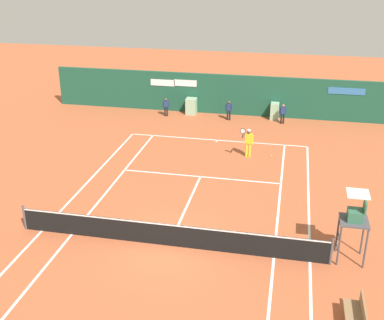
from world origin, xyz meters
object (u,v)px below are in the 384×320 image
player_bench (357,314)px  ball_kid_right_post (283,113)px  umpire_chair (355,217)px  player_on_baseline (248,141)px  ball_kid_left_post (229,109)px  ball_kid_centre_post (166,106)px  tennis_ball_mid_court (271,156)px

player_bench → ball_kid_right_post: 19.04m
umpire_chair → player_on_baseline: (-4.65, 9.00, -0.80)m
ball_kid_left_post → ball_kid_centre_post: bearing=4.6°
ball_kid_right_post → player_on_baseline: bearing=67.3°
player_on_baseline → tennis_ball_mid_court: 1.62m
player_bench → player_on_baseline: bearing=19.7°
player_bench → ball_kid_right_post: size_ratio=1.10×
player_bench → ball_kid_left_post: (-6.43, 18.82, 0.26)m
ball_kid_left_post → umpire_chair: bearing=118.0°
ball_kid_centre_post → ball_kid_right_post: 7.87m
umpire_chair → tennis_ball_mid_court: 10.10m
ball_kid_centre_post → ball_kid_left_post: ball_kid_left_post is taller
tennis_ball_mid_court → player_on_baseline: bearing=-163.8°
tennis_ball_mid_court → ball_kid_left_post: bearing=118.8°
ball_kid_centre_post → ball_kid_left_post: (4.32, -0.00, 0.04)m
player_on_baseline → ball_kid_centre_post: 8.76m
ball_kid_right_post → tennis_ball_mid_court: size_ratio=19.36×
umpire_chair → ball_kid_left_post: bearing=23.4°
umpire_chair → ball_kid_centre_post: bearing=35.7°
umpire_chair → player_bench: umpire_chair is taller
player_bench → ball_kid_right_post: (-2.88, 18.82, 0.25)m
player_on_baseline → umpire_chair: bearing=123.6°
umpire_chair → player_bench: (-0.12, -3.66, -1.24)m
umpire_chair → player_bench: size_ratio=1.88×
ball_kid_centre_post → tennis_ball_mid_court: size_ratio=18.69×
umpire_chair → ball_kid_right_post: umpire_chair is taller
ball_kid_centre_post → ball_kid_right_post: ball_kid_right_post is taller
ball_kid_centre_post → tennis_ball_mid_court: 9.51m
player_bench → tennis_ball_mid_court: player_bench is taller
umpire_chair → player_on_baseline: umpire_chair is taller
player_bench → ball_kid_centre_post: 21.68m
player_on_baseline → ball_kid_centre_post: size_ratio=1.43×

